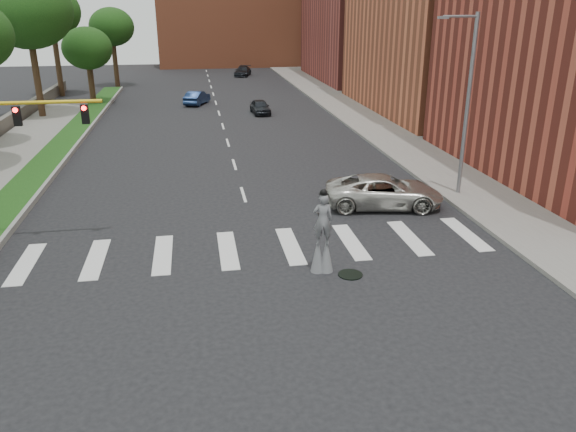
# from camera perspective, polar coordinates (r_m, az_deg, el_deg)

# --- Properties ---
(ground_plane) EXTENTS (160.00, 160.00, 0.00)m
(ground_plane) POSITION_cam_1_polar(r_m,az_deg,el_deg) (22.03, -2.62, -4.30)
(ground_plane) COLOR black
(ground_plane) RESTS_ON ground
(grass_median) EXTENTS (2.00, 60.00, 0.25)m
(grass_median) POSITION_cam_1_polar(r_m,az_deg,el_deg) (41.90, -22.13, 6.48)
(grass_median) COLOR #163F12
(grass_median) RESTS_ON ground
(median_curb) EXTENTS (0.20, 60.00, 0.28)m
(median_curb) POSITION_cam_1_polar(r_m,az_deg,el_deg) (41.68, -20.72, 6.62)
(median_curb) COLOR gray
(median_curb) RESTS_ON ground
(sidewalk_right) EXTENTS (5.00, 90.00, 0.18)m
(sidewalk_right) POSITION_cam_1_polar(r_m,az_deg,el_deg) (48.13, 8.66, 9.37)
(sidewalk_right) COLOR slate
(sidewalk_right) RESTS_ON ground
(manhole) EXTENTS (0.90, 0.90, 0.04)m
(manhole) POSITION_cam_1_polar(r_m,az_deg,el_deg) (20.80, 6.35, -5.93)
(manhole) COLOR black
(manhole) RESTS_ON ground
(building_backdrop) EXTENTS (26.00, 14.00, 18.00)m
(building_backdrop) POSITION_cam_1_polar(r_m,az_deg,el_deg) (98.21, -5.05, 20.37)
(building_backdrop) COLOR #BD5E3B
(building_backdrop) RESTS_ON ground
(streetlight) EXTENTS (2.05, 0.20, 9.00)m
(streetlight) POSITION_cam_1_polar(r_m,az_deg,el_deg) (29.37, 17.66, 11.10)
(streetlight) COLOR slate
(streetlight) RESTS_ON ground
(traffic_signal) EXTENTS (5.30, 0.23, 6.20)m
(traffic_signal) POSITION_cam_1_polar(r_m,az_deg,el_deg) (24.57, -27.16, 6.31)
(traffic_signal) COLOR black
(traffic_signal) RESTS_ON ground
(stilt_performer) EXTENTS (0.84, 0.56, 3.21)m
(stilt_performer) POSITION_cam_1_polar(r_m,az_deg,el_deg) (20.46, 3.52, -2.24)
(stilt_performer) COLOR #312013
(stilt_performer) RESTS_ON ground
(suv_crossing) EXTENTS (6.02, 3.52, 1.57)m
(suv_crossing) POSITION_cam_1_polar(r_m,az_deg,el_deg) (27.71, 9.74, 2.47)
(suv_crossing) COLOR beige
(suv_crossing) RESTS_ON ground
(car_near) EXTENTS (1.74, 3.80, 1.26)m
(car_near) POSITION_cam_1_polar(r_m,az_deg,el_deg) (51.99, -2.85, 11.01)
(car_near) COLOR black
(car_near) RESTS_ON ground
(car_mid) EXTENTS (2.80, 4.34, 1.35)m
(car_mid) POSITION_cam_1_polar(r_m,az_deg,el_deg) (57.69, -9.23, 11.78)
(car_mid) COLOR #15264A
(car_mid) RESTS_ON ground
(car_far) EXTENTS (3.01, 4.90, 1.33)m
(car_far) POSITION_cam_1_polar(r_m,az_deg,el_deg) (81.24, -4.62, 14.46)
(car_far) COLOR black
(car_far) RESTS_ON ground
(tree_4) EXTENTS (7.41, 7.41, 12.08)m
(tree_4) POSITION_cam_1_polar(r_m,az_deg,el_deg) (53.75, -25.03, 18.41)
(tree_4) COLOR #312013
(tree_4) RESTS_ON ground
(tree_5) EXTENTS (6.05, 6.05, 11.27)m
(tree_5) POSITION_cam_1_polar(r_m,az_deg,el_deg) (66.72, -22.96, 18.54)
(tree_5) COLOR #312013
(tree_5) RESTS_ON ground
(tree_6) EXTENTS (4.71, 4.71, 7.43)m
(tree_6) POSITION_cam_1_polar(r_m,az_deg,el_deg) (59.38, -19.72, 15.71)
(tree_6) COLOR #312013
(tree_6) RESTS_ON ground
(tree_7) EXTENTS (5.22, 5.22, 9.13)m
(tree_7) POSITION_cam_1_polar(r_m,az_deg,el_deg) (72.72, -17.48, 17.81)
(tree_7) COLOR #312013
(tree_7) RESTS_ON ground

